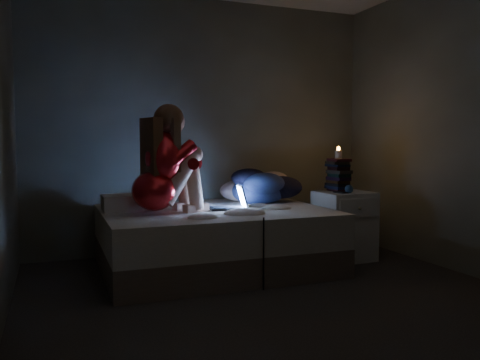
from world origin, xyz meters
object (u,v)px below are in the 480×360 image
laptop (227,197)px  candle (338,156)px  bed (215,239)px  woman (154,159)px  phone (340,192)px  nightstand (344,226)px

laptop → candle: (1.16, 0.03, 0.35)m
bed → woman: (-0.56, -0.12, 0.73)m
phone → laptop: bearing=168.2°
nightstand → phone: size_ratio=4.69×
woman → nightstand: 1.96m
laptop → candle: bearing=10.3°
bed → laptop: size_ratio=6.07×
candle → bed: bearing=178.9°
laptop → bed: bearing=158.3°
laptop → phone: (1.08, -0.13, 0.01)m
bed → phone: (1.18, -0.19, 0.39)m
bed → candle: size_ratio=24.45×
candle → phone: 0.38m
candle → phone: candle is taller
bed → nightstand: bearing=-5.1°
woman → phone: bearing=-19.1°
nightstand → phone: bearing=-145.7°
woman → phone: woman is taller
laptop → phone: 1.09m
nightstand → laptop: bearing=174.5°
nightstand → phone: 0.36m
phone → woman: bearing=173.0°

